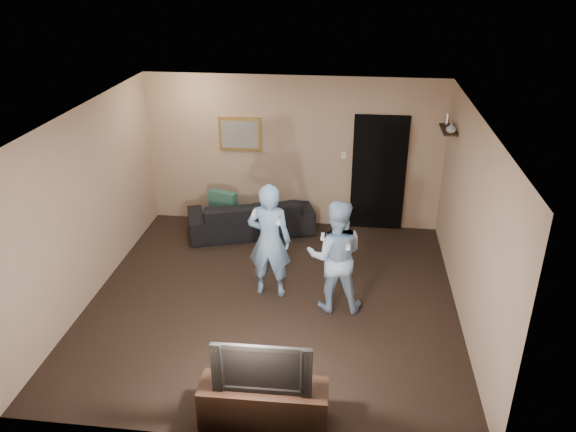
# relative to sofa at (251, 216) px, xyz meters

# --- Properties ---
(ground) EXTENTS (5.00, 5.00, 0.00)m
(ground) POSITION_rel_sofa_xyz_m (0.67, -2.02, -0.31)
(ground) COLOR black
(ground) RESTS_ON ground
(ceiling) EXTENTS (5.00, 5.00, 0.04)m
(ceiling) POSITION_rel_sofa_xyz_m (0.67, -2.02, 2.29)
(ceiling) COLOR silver
(ceiling) RESTS_ON wall_back
(wall_back) EXTENTS (5.00, 0.04, 2.60)m
(wall_back) POSITION_rel_sofa_xyz_m (0.67, 0.48, 0.99)
(wall_back) COLOR tan
(wall_back) RESTS_ON ground
(wall_front) EXTENTS (5.00, 0.04, 2.60)m
(wall_front) POSITION_rel_sofa_xyz_m (0.67, -4.52, 0.99)
(wall_front) COLOR tan
(wall_front) RESTS_ON ground
(wall_left) EXTENTS (0.04, 5.00, 2.60)m
(wall_left) POSITION_rel_sofa_xyz_m (-1.83, -2.02, 0.99)
(wall_left) COLOR tan
(wall_left) RESTS_ON ground
(wall_right) EXTENTS (0.04, 5.00, 2.60)m
(wall_right) POSITION_rel_sofa_xyz_m (3.17, -2.02, 0.99)
(wall_right) COLOR tan
(wall_right) RESTS_ON ground
(sofa) EXTENTS (2.25, 1.45, 0.61)m
(sofa) POSITION_rel_sofa_xyz_m (0.00, 0.00, 0.00)
(sofa) COLOR black
(sofa) RESTS_ON ground
(throw_pillow) EXTENTS (0.52, 0.31, 0.49)m
(throw_pillow) POSITION_rel_sofa_xyz_m (-0.47, 0.00, 0.17)
(throw_pillow) COLOR #194D42
(throw_pillow) RESTS_ON sofa
(painting_frame) EXTENTS (0.72, 0.05, 0.57)m
(painting_frame) POSITION_rel_sofa_xyz_m (-0.23, 0.45, 1.29)
(painting_frame) COLOR olive
(painting_frame) RESTS_ON wall_back
(painting_canvas) EXTENTS (0.62, 0.01, 0.47)m
(painting_canvas) POSITION_rel_sofa_xyz_m (-0.23, 0.43, 1.29)
(painting_canvas) COLOR slate
(painting_canvas) RESTS_ON painting_frame
(doorway) EXTENTS (0.90, 0.06, 2.00)m
(doorway) POSITION_rel_sofa_xyz_m (2.12, 0.45, 0.69)
(doorway) COLOR black
(doorway) RESTS_ON ground
(light_switch) EXTENTS (0.08, 0.02, 0.12)m
(light_switch) POSITION_rel_sofa_xyz_m (1.52, 0.45, 0.99)
(light_switch) COLOR silver
(light_switch) RESTS_ON wall_back
(wall_shelf) EXTENTS (0.20, 0.60, 0.03)m
(wall_shelf) POSITION_rel_sofa_xyz_m (3.06, -0.22, 1.68)
(wall_shelf) COLOR black
(wall_shelf) RESTS_ON wall_right
(shelf_vase) EXTENTS (0.17, 0.17, 0.15)m
(shelf_vase) POSITION_rel_sofa_xyz_m (3.06, -0.43, 1.77)
(shelf_vase) COLOR #B2B2B7
(shelf_vase) RESTS_ON wall_shelf
(shelf_figurine) EXTENTS (0.06, 0.06, 0.18)m
(shelf_figurine) POSITION_rel_sofa_xyz_m (3.06, -0.02, 1.79)
(shelf_figurine) COLOR #B6B6BA
(shelf_figurine) RESTS_ON wall_shelf
(tv_console) EXTENTS (1.29, 0.44, 0.46)m
(tv_console) POSITION_rel_sofa_xyz_m (0.90, -4.26, -0.06)
(tv_console) COLOR black
(tv_console) RESTS_ON ground
(television) EXTENTS (0.97, 0.14, 0.56)m
(television) POSITION_rel_sofa_xyz_m (0.90, -4.26, 0.45)
(television) COLOR black
(television) RESTS_ON tv_console
(wii_player_left) EXTENTS (0.63, 0.51, 1.65)m
(wii_player_left) POSITION_rel_sofa_xyz_m (0.61, -1.85, 0.52)
(wii_player_left) COLOR #75A2CB
(wii_player_left) RESTS_ON ground
(wii_player_right) EXTENTS (0.79, 0.63, 1.56)m
(wii_player_right) POSITION_rel_sofa_xyz_m (1.51, -2.09, 0.47)
(wii_player_right) COLOR #99BBDF
(wii_player_right) RESTS_ON ground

